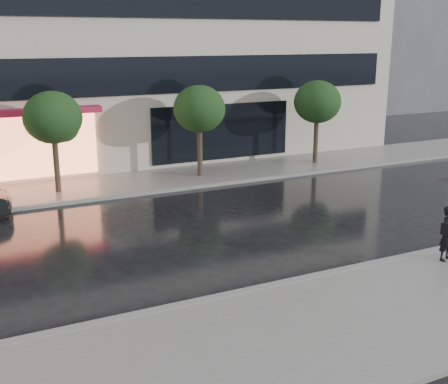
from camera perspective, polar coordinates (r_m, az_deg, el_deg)
ground at (r=14.60m, az=2.56°, el=-8.42°), size 120.00×120.00×0.00m
sidewalk_near at (r=12.12m, az=10.11°, el=-13.64°), size 60.00×4.50×0.12m
sidewalk_far at (r=23.61m, az=-9.38°, el=0.92°), size 60.00×3.50×0.12m
curb_near at (r=13.78m, az=4.57°, el=-9.65°), size 60.00×0.25×0.14m
curb_far at (r=21.99m, az=-8.05°, el=-0.08°), size 60.00×0.25×0.14m
bg_building_right at (r=51.30m, az=13.89°, el=17.38°), size 12.00×12.00×16.00m
tree_mid_west at (r=22.21m, az=-16.85°, el=7.08°), size 2.20×2.20×3.99m
tree_mid_east at (r=23.90m, az=-2.42°, el=8.28°), size 2.20×2.20×3.99m
tree_far_east at (r=26.85m, az=9.54°, el=8.87°), size 2.20×2.20×3.99m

